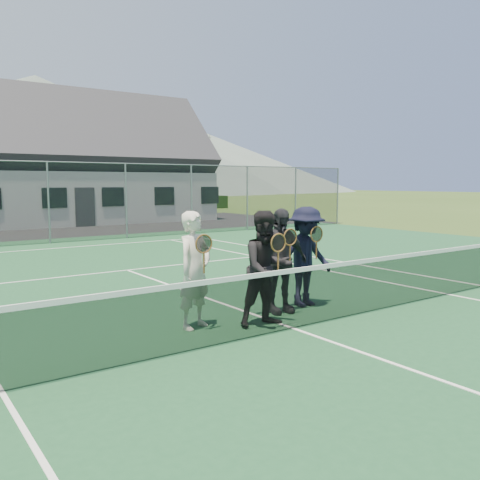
{
  "coord_description": "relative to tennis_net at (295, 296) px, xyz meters",
  "views": [
    {
      "loc": [
        -5.05,
        -5.67,
        2.25
      ],
      "look_at": [
        0.05,
        1.5,
        1.25
      ],
      "focal_mm": 38.0,
      "sensor_mm": 36.0,
      "label": 1
    }
  ],
  "objects": [
    {
      "name": "perimeter_fence",
      "position": [
        0.0,
        13.5,
        0.99
      ],
      "size": [
        30.07,
        0.07,
        3.02
      ],
      "color": "slate",
      "rests_on": "ground"
    },
    {
      "name": "hill_centre",
      "position": [
        20.0,
        95.0,
        10.46
      ],
      "size": [
        120.0,
        120.0,
        22.0
      ],
      "primitive_type": "cone",
      "color": "#56675D",
      "rests_on": "ground"
    },
    {
      "name": "court_surface",
      "position": [
        0.0,
        0.0,
        -0.53
      ],
      "size": [
        30.0,
        30.0,
        0.02
      ],
      "primitive_type": "cube",
      "color": "#1C4C2B",
      "rests_on": "ground"
    },
    {
      "name": "tennis_net",
      "position": [
        0.0,
        0.0,
        0.0
      ],
      "size": [
        11.68,
        0.08,
        1.1
      ],
      "color": "slate",
      "rests_on": "ground"
    },
    {
      "name": "ground",
      "position": [
        0.0,
        20.0,
        -0.54
      ],
      "size": [
        220.0,
        220.0,
        0.0
      ],
      "primitive_type": "plane",
      "color": "#334C1B",
      "rests_on": "ground"
    },
    {
      "name": "tree_d",
      "position": [
        12.0,
        33.0,
        5.25
      ],
      "size": [
        3.2,
        3.2,
        7.77
      ],
      "color": "#362313",
      "rests_on": "ground"
    },
    {
      "name": "tree_e",
      "position": [
        18.0,
        33.0,
        5.25
      ],
      "size": [
        3.2,
        3.2,
        7.77
      ],
      "color": "#372014",
      "rests_on": "ground"
    },
    {
      "name": "player_b",
      "position": [
        -0.2,
        0.42,
        0.38
      ],
      "size": [
        0.97,
        0.81,
        1.8
      ],
      "color": "black",
      "rests_on": "court_surface"
    },
    {
      "name": "hill_east",
      "position": [
        55.0,
        95.0,
        6.46
      ],
      "size": [
        90.0,
        90.0,
        14.0
      ],
      "primitive_type": "cone",
      "color": "slate",
      "rests_on": "ground"
    },
    {
      "name": "court_markings",
      "position": [
        0.0,
        0.0,
        -0.51
      ],
      "size": [
        11.03,
        23.83,
        0.01
      ],
      "color": "white",
      "rests_on": "court_surface"
    },
    {
      "name": "player_a",
      "position": [
        -1.19,
        0.95,
        0.38
      ],
      "size": [
        0.77,
        0.63,
        1.8
      ],
      "color": "silver",
      "rests_on": "court_surface"
    },
    {
      "name": "player_d",
      "position": [
        1.16,
        1.01,
        0.38
      ],
      "size": [
        1.18,
        0.7,
        1.8
      ],
      "color": "black",
      "rests_on": "court_surface"
    },
    {
      "name": "clubhouse",
      "position": [
        4.0,
        24.0,
        3.45
      ],
      "size": [
        15.6,
        8.2,
        7.7
      ],
      "color": "silver",
      "rests_on": "ground"
    },
    {
      "name": "player_c",
      "position": [
        0.45,
        0.91,
        0.38
      ],
      "size": [
        1.11,
        0.61,
        1.8
      ],
      "color": "#25252A",
      "rests_on": "court_surface"
    }
  ]
}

